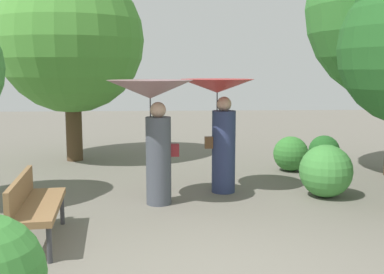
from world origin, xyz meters
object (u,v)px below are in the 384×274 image
(person_right, at_px, (220,112))
(tree_mid_left, at_px, (70,29))
(park_bench, at_px, (34,202))
(person_left, at_px, (153,111))

(person_right, height_order, tree_mid_left, tree_mid_left)
(park_bench, xyz_separation_m, tree_mid_left, (-0.51, 5.37, 2.52))
(person_left, bearing_deg, person_right, -66.13)
(person_left, bearing_deg, park_bench, 131.41)
(person_right, xyz_separation_m, tree_mid_left, (-3.06, 3.09, 1.63))
(tree_mid_left, bearing_deg, person_right, -45.26)
(person_left, distance_m, tree_mid_left, 4.51)
(person_left, relative_size, person_right, 1.00)
(person_right, distance_m, tree_mid_left, 4.65)
(person_right, height_order, park_bench, person_right)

